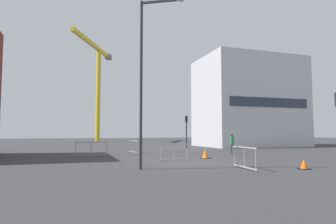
{
  "coord_description": "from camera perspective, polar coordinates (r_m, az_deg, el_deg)",
  "views": [
    {
      "loc": [
        -6.56,
        -16.7,
        1.75
      ],
      "look_at": [
        0.0,
        3.59,
        3.3
      ],
      "focal_mm": 30.73,
      "sensor_mm": 36.0,
      "label": 1
    }
  ],
  "objects": [
    {
      "name": "ground",
      "position": [
        18.03,
        3.56,
        -9.71
      ],
      "size": [
        160.0,
        160.0,
        0.0
      ],
      "primitive_type": "plane",
      "color": "#333335"
    },
    {
      "name": "office_block",
      "position": [
        39.63,
        15.67,
        1.81
      ],
      "size": [
        12.77,
        8.89,
        11.51
      ],
      "color": "silver",
      "rests_on": "ground"
    },
    {
      "name": "construction_crane",
      "position": [
        61.88,
        -13.79,
        7.05
      ],
      "size": [
        9.02,
        17.76,
        19.81
      ],
      "color": "yellow",
      "rests_on": "ground"
    },
    {
      "name": "streetlamp_tall",
      "position": [
        14.26,
        -4.33,
        8.63
      ],
      "size": [
        1.99,
        1.14,
        8.32
      ],
      "color": "#2D2D30",
      "rests_on": "ground"
    },
    {
      "name": "traffic_light_near",
      "position": [
        31.72,
        3.67,
        -2.88
      ],
      "size": [
        0.36,
        0.38,
        3.6
      ],
      "color": "black",
      "rests_on": "ground"
    },
    {
      "name": "pedestrian_walking",
      "position": [
        24.27,
        12.56,
        -5.86
      ],
      "size": [
        0.34,
        0.34,
        1.69
      ],
      "color": "#4C4C51",
      "rests_on": "ground"
    },
    {
      "name": "safety_barrier_mid_span",
      "position": [
        25.37,
        -6.92,
        -6.79
      ],
      "size": [
        0.38,
        2.21,
        1.08
      ],
      "color": "#9EA0A5",
      "rests_on": "ground"
    },
    {
      "name": "safety_barrier_right_run",
      "position": [
        14.53,
        14.91,
        -8.7
      ],
      "size": [
        0.25,
        2.33,
        1.08
      ],
      "color": "#9EA0A5",
      "rests_on": "ground"
    },
    {
      "name": "safety_barrier_left_run",
      "position": [
        17.95,
        1.21,
        -7.94
      ],
      "size": [
        1.97,
        0.17,
        1.08
      ],
      "color": "#9EA0A5",
      "rests_on": "ground"
    },
    {
      "name": "safety_barrier_rear",
      "position": [
        22.54,
        -14.97,
        -7.02
      ],
      "size": [
        2.5,
        0.25,
        1.08
      ],
      "color": "gray",
      "rests_on": "ground"
    },
    {
      "name": "traffic_cone_on_verge",
      "position": [
        20.02,
        7.42,
        -8.28
      ],
      "size": [
        0.63,
        0.63,
        0.63
      ],
      "color": "black",
      "rests_on": "ground"
    },
    {
      "name": "traffic_cone_orange",
      "position": [
        15.58,
        25.38,
        -9.35
      ],
      "size": [
        0.5,
        0.5,
        0.51
      ],
      "color": "black",
      "rests_on": "ground"
    }
  ]
}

